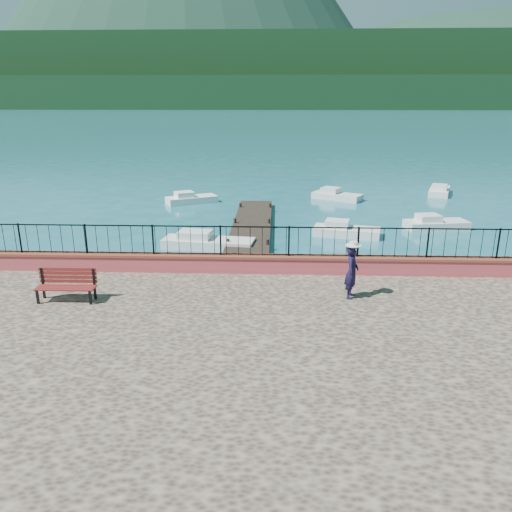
# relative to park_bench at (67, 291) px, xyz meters

# --- Properties ---
(ground) EXTENTS (2000.00, 2000.00, 0.00)m
(ground) POSITION_rel_park_bench_xyz_m (6.56, -1.08, -1.48)
(ground) COLOR #19596B
(ground) RESTS_ON ground
(parapet) EXTENTS (28.00, 0.46, 0.58)m
(parapet) POSITION_rel_park_bench_xyz_m (6.56, 2.62, 0.01)
(parapet) COLOR #BC4345
(parapet) RESTS_ON promenade
(railing) EXTENTS (27.00, 0.05, 0.95)m
(railing) POSITION_rel_park_bench_xyz_m (6.56, 2.62, 0.78)
(railing) COLOR black
(railing) RESTS_ON parapet
(dock) EXTENTS (2.00, 16.00, 0.30)m
(dock) POSITION_rel_park_bench_xyz_m (4.56, 10.92, -1.33)
(dock) COLOR #2D231C
(dock) RESTS_ON ground
(far_forest) EXTENTS (900.00, 60.00, 18.00)m
(far_forest) POSITION_rel_park_bench_xyz_m (6.56, 298.92, 7.52)
(far_forest) COLOR black
(far_forest) RESTS_ON ground
(foothills) EXTENTS (900.00, 120.00, 44.00)m
(foothills) POSITION_rel_park_bench_xyz_m (6.56, 358.92, 20.52)
(foothills) COLOR black
(foothills) RESTS_ON ground
(companion_hill) EXTENTS (448.00, 384.00, 180.00)m
(companion_hill) POSITION_rel_park_bench_xyz_m (226.56, 558.92, -1.48)
(companion_hill) COLOR #142D23
(companion_hill) RESTS_ON ground
(park_bench) EXTENTS (1.64, 0.55, 0.91)m
(park_bench) POSITION_rel_park_bench_xyz_m (0.00, 0.00, 0.00)
(park_bench) COLOR black
(park_bench) RESTS_ON promenade
(person) EXTENTS (0.52, 0.64, 1.54)m
(person) POSITION_rel_park_bench_xyz_m (7.99, 0.59, 0.49)
(person) COLOR black
(person) RESTS_ON promenade
(hat) EXTENTS (0.44, 0.44, 0.12)m
(hat) POSITION_rel_park_bench_xyz_m (7.99, 0.59, 1.32)
(hat) COLOR white
(hat) RESTS_ON person
(boat_0) EXTENTS (4.33, 1.80, 0.80)m
(boat_0) POSITION_rel_park_bench_xyz_m (2.72, 9.30, -1.08)
(boat_0) COLOR silver
(boat_0) RESTS_ON ground
(boat_1) EXTENTS (3.48, 2.02, 0.80)m
(boat_1) POSITION_rel_park_bench_xyz_m (9.39, 11.66, -1.08)
(boat_1) COLOR silver
(boat_1) RESTS_ON ground
(boat_2) EXTENTS (3.42, 1.80, 0.80)m
(boat_2) POSITION_rel_park_bench_xyz_m (14.35, 13.31, -1.08)
(boat_2) COLOR silver
(boat_2) RESTS_ON ground
(boat_3) EXTENTS (3.51, 2.67, 0.80)m
(boat_3) POSITION_rel_park_bench_xyz_m (0.25, 19.54, -1.08)
(boat_3) COLOR white
(boat_3) RESTS_ON ground
(boat_4) EXTENTS (3.53, 2.83, 0.80)m
(boat_4) POSITION_rel_park_bench_xyz_m (10.00, 21.08, -1.08)
(boat_4) COLOR silver
(boat_4) RESTS_ON ground
(boat_5) EXTENTS (2.37, 3.54, 0.80)m
(boat_5) POSITION_rel_park_bench_xyz_m (17.56, 23.29, -1.08)
(boat_5) COLOR silver
(boat_5) RESTS_ON ground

